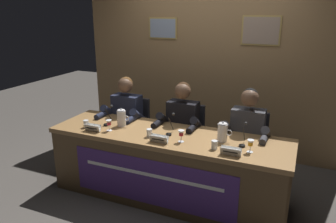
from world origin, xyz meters
name	(u,v)px	position (x,y,z in m)	size (l,w,h in m)	color
ground_plane	(168,195)	(0.00, 0.00, 0.00)	(12.00, 12.00, 0.00)	#4C4742
wall_back_panelled	(209,63)	(0.00, 1.49, 1.30)	(3.81, 0.14, 2.60)	#937047
conference_table	(164,159)	(0.00, -0.11, 0.50)	(2.61, 0.77, 0.75)	olive
chair_left	(132,133)	(-0.77, 0.57, 0.44)	(0.44, 0.45, 0.91)	black
panelist_left	(124,118)	(-0.77, 0.37, 0.72)	(0.51, 0.48, 1.23)	black
nameplate_left	(93,128)	(-0.79, -0.26, 0.79)	(0.19, 0.06, 0.08)	white
juice_glass_left	(109,123)	(-0.63, -0.18, 0.84)	(0.06, 0.06, 0.12)	white
water_cup_left	(86,124)	(-0.93, -0.19, 0.79)	(0.06, 0.06, 0.08)	silver
microphone_left	(108,118)	(-0.75, -0.01, 0.83)	(0.06, 0.17, 0.22)	black
chair_center	(186,142)	(0.00, 0.57, 0.44)	(0.44, 0.45, 0.91)	black
panelist_center	(180,126)	(0.00, 0.37, 0.72)	(0.51, 0.48, 1.23)	black
nameplate_center	(159,139)	(0.01, -0.27, 0.79)	(0.20, 0.06, 0.08)	white
juice_glass_center	(181,134)	(0.21, -0.16, 0.84)	(0.06, 0.06, 0.12)	white
water_cup_center	(149,133)	(-0.15, -0.16, 0.79)	(0.06, 0.06, 0.08)	silver
microphone_center	(170,128)	(0.03, 0.00, 0.83)	(0.06, 0.17, 0.22)	black
chair_right	(247,152)	(0.77, 0.57, 0.44)	(0.44, 0.45, 0.91)	black
panelist_right	(246,136)	(0.77, 0.37, 0.72)	(0.51, 0.48, 1.23)	black
nameplate_right	(231,151)	(0.75, -0.28, 0.79)	(0.19, 0.06, 0.08)	white
juice_glass_right	(250,144)	(0.90, -0.13, 0.84)	(0.06, 0.06, 0.12)	white
water_cup_right	(214,145)	(0.57, -0.19, 0.79)	(0.06, 0.06, 0.08)	silver
microphone_right	(243,138)	(0.80, 0.00, 0.83)	(0.06, 0.17, 0.22)	black
water_pitcher_left_side	(122,118)	(-0.59, 0.01, 0.85)	(0.15, 0.10, 0.21)	silver
water_pitcher_right_side	(223,132)	(0.59, 0.03, 0.85)	(0.15, 0.10, 0.21)	silver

